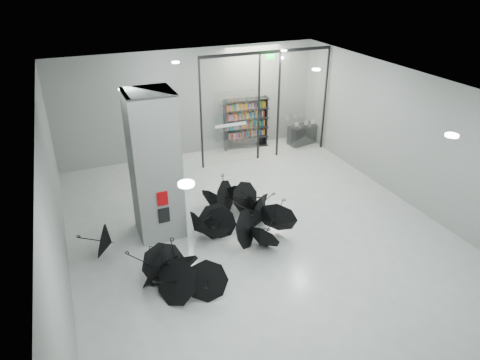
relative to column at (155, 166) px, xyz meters
name	(u,v)px	position (x,y,z in m)	size (l,w,h in m)	color
room	(276,150)	(2.50, -2.00, 0.84)	(14.00, 14.02, 4.01)	gray
column	(155,166)	(0.00, 0.00, 0.00)	(1.20, 1.20, 4.00)	slate
fire_cabinet	(162,199)	(0.00, -0.62, -0.65)	(0.28, 0.04, 0.38)	#A50A07
info_panel	(164,215)	(0.00, -0.62, -1.15)	(0.30, 0.03, 0.42)	black
exit_sign	(270,57)	(4.90, 3.30, 1.82)	(0.30, 0.06, 0.15)	#0CE533
glass_partition	(266,102)	(4.89, 3.50, 0.18)	(5.06, 0.08, 4.00)	silver
bookshelf	(246,123)	(4.63, 4.75, -1.01)	(1.81, 0.36, 1.99)	black
shop_counter	(304,134)	(6.97, 4.17, -1.60)	(1.33, 0.53, 0.80)	black
umbrella_cluster	(217,234)	(1.23, -1.21, -1.69)	(5.60, 4.63, 1.31)	black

